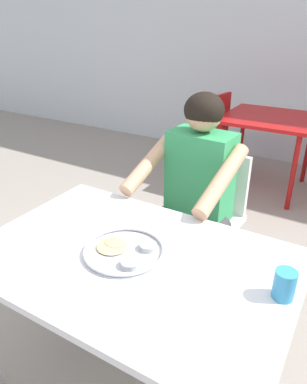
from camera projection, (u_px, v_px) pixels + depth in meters
name	position (u px, v px, depth m)	size (l,w,h in m)	color
table_foreground	(132.00, 272.00, 1.37)	(1.19, 0.79, 0.73)	silver
thali_tray	(124.00, 251.00, 1.35)	(0.31, 0.31, 0.03)	#B7BABF
drinking_cup	(285.00, 284.00, 1.12)	(0.07, 0.07, 0.10)	#338CBF
chair_foreground	(207.00, 209.00, 2.16)	(0.44, 0.42, 0.83)	silver
diner_foreground	(191.00, 187.00, 1.89)	(0.52, 0.57, 1.21)	#383838
table_background_red	(268.00, 126.00, 3.34)	(0.80, 0.82, 0.71)	#B71414
chair_red_left	(208.00, 128.00, 3.67)	(0.47, 0.49, 0.86)	#A81213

